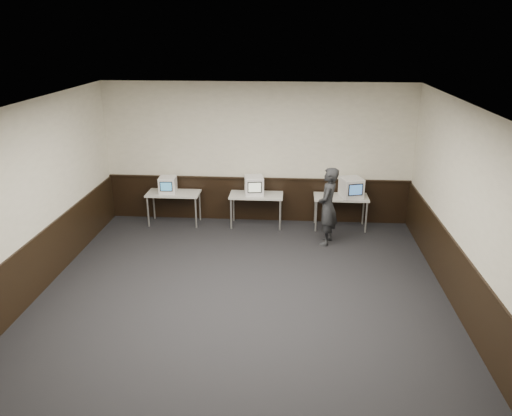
{
  "coord_description": "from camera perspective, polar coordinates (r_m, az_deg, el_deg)",
  "views": [
    {
      "loc": [
        0.77,
        -7.06,
        4.29
      ],
      "look_at": [
        0.14,
        1.6,
        1.15
      ],
      "focal_mm": 35.0,
      "sensor_mm": 36.0,
      "label": 1
    }
  ],
  "objects": [
    {
      "name": "floor",
      "position": [
        8.3,
        -1.8,
        -11.27
      ],
      "size": [
        8.0,
        8.0,
        0.0
      ],
      "primitive_type": "plane",
      "color": "black",
      "rests_on": "ground"
    },
    {
      "name": "ceiling",
      "position": [
        7.18,
        -2.08,
        11.13
      ],
      "size": [
        8.0,
        8.0,
        0.0
      ],
      "primitive_type": "plane",
      "rotation": [
        3.14,
        0.0,
        0.0
      ],
      "color": "white",
      "rests_on": "back_wall"
    },
    {
      "name": "back_wall",
      "position": [
        11.41,
        0.18,
        6.25
      ],
      "size": [
        7.0,
        0.0,
        7.0
      ],
      "primitive_type": "plane",
      "rotation": [
        1.57,
        0.0,
        0.0
      ],
      "color": "beige",
      "rests_on": "ground"
    },
    {
      "name": "front_wall",
      "position": [
        4.15,
        -8.11,
        -20.84
      ],
      "size": [
        7.0,
        0.0,
        7.0
      ],
      "primitive_type": "plane",
      "rotation": [
        -1.57,
        0.0,
        0.0
      ],
      "color": "beige",
      "rests_on": "ground"
    },
    {
      "name": "left_wall",
      "position": [
        8.68,
        -25.57,
        -0.2
      ],
      "size": [
        0.0,
        8.0,
        8.0
      ],
      "primitive_type": "plane",
      "rotation": [
        1.57,
        0.0,
        1.57
      ],
      "color": "beige",
      "rests_on": "ground"
    },
    {
      "name": "right_wall",
      "position": [
        8.03,
        23.76,
        -1.45
      ],
      "size": [
        0.0,
        8.0,
        8.0
      ],
      "primitive_type": "plane",
      "rotation": [
        1.57,
        0.0,
        -1.57
      ],
      "color": "beige",
      "rests_on": "ground"
    },
    {
      "name": "wainscot_back",
      "position": [
        11.7,
        0.17,
        0.98
      ],
      "size": [
        6.98,
        0.04,
        1.0
      ],
      "primitive_type": "cube",
      "color": "black",
      "rests_on": "back_wall"
    },
    {
      "name": "wainscot_left",
      "position": [
        9.07,
        -24.43,
        -6.74
      ],
      "size": [
        0.04,
        7.98,
        1.0
      ],
      "primitive_type": "cube",
      "color": "black",
      "rests_on": "left_wall"
    },
    {
      "name": "wainscot_right",
      "position": [
        8.46,
        22.59,
        -8.41
      ],
      "size": [
        0.04,
        7.98,
        1.0
      ],
      "primitive_type": "cube",
      "color": "black",
      "rests_on": "right_wall"
    },
    {
      "name": "wainscot_rail",
      "position": [
        11.52,
        0.16,
        3.4
      ],
      "size": [
        6.98,
        0.06,
        0.04
      ],
      "primitive_type": "cube",
      "color": "black",
      "rests_on": "wainscot_back"
    },
    {
      "name": "desk_left",
      "position": [
        11.57,
        -9.4,
        1.42
      ],
      "size": [
        1.2,
        0.6,
        0.75
      ],
      "color": "beige",
      "rests_on": "ground"
    },
    {
      "name": "desk_center",
      "position": [
        11.28,
        0.03,
        1.22
      ],
      "size": [
        1.2,
        0.6,
        0.75
      ],
      "color": "beige",
      "rests_on": "ground"
    },
    {
      "name": "desk_right",
      "position": [
        11.31,
        9.68,
        0.98
      ],
      "size": [
        1.2,
        0.6,
        0.75
      ],
      "color": "beige",
      "rests_on": "ground"
    },
    {
      "name": "emac_left",
      "position": [
        11.5,
        -10.05,
        2.63
      ],
      "size": [
        0.4,
        0.42,
        0.37
      ],
      "rotation": [
        0.0,
        0.0,
        0.06
      ],
      "color": "white",
      "rests_on": "desk_left"
    },
    {
      "name": "emac_center",
      "position": [
        11.21,
        -0.23,
        2.61
      ],
      "size": [
        0.48,
        0.5,
        0.42
      ],
      "rotation": [
        0.0,
        0.0,
        0.14
      ],
      "color": "white",
      "rests_on": "desk_center"
    },
    {
      "name": "emac_right",
      "position": [
        11.21,
        10.84,
        2.31
      ],
      "size": [
        0.56,
        0.57,
        0.44
      ],
      "rotation": [
        0.0,
        0.0,
        0.29
      ],
      "color": "white",
      "rests_on": "desk_right"
    },
    {
      "name": "person",
      "position": [
        10.39,
        8.2,
        0.18
      ],
      "size": [
        0.54,
        0.68,
        1.65
      ],
      "primitive_type": "imported",
      "rotation": [
        0.0,
        0.0,
        -1.83
      ],
      "color": "#232528",
      "rests_on": "ground"
    }
  ]
}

